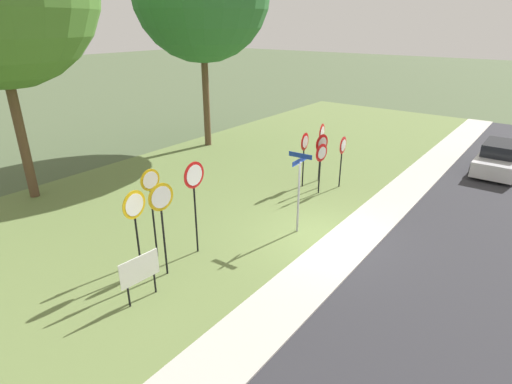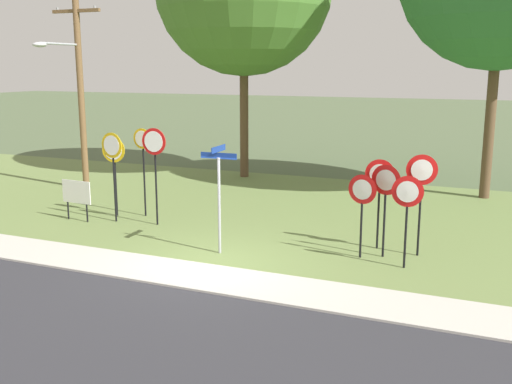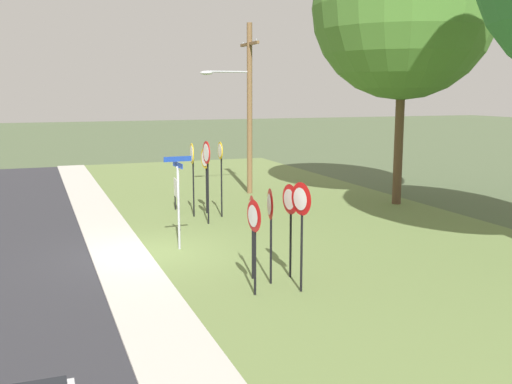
{
  "view_description": "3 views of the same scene",
  "coord_description": "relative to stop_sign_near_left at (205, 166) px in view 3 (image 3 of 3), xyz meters",
  "views": [
    {
      "loc": [
        -10.66,
        -5.28,
        6.56
      ],
      "look_at": [
        -0.95,
        2.03,
        1.46
      ],
      "focal_mm": 28.54,
      "sensor_mm": 36.0,
      "label": 1
    },
    {
      "loc": [
        6.41,
        -12.06,
        4.68
      ],
      "look_at": [
        0.19,
        2.53,
        1.34
      ],
      "focal_mm": 41.82,
      "sensor_mm": 36.0,
      "label": 2
    },
    {
      "loc": [
        16.41,
        -2.94,
        4.6
      ],
      "look_at": [
        0.48,
        3.09,
        1.71
      ],
      "focal_mm": 41.44,
      "sensor_mm": 36.0,
      "label": 3
    }
  ],
  "objects": [
    {
      "name": "utility_pole",
      "position": [
        -3.69,
        2.95,
        2.29
      ],
      "size": [
        2.1,
        2.38,
        7.54
      ],
      "color": "brown",
      "rests_on": "grass_median"
    },
    {
      "name": "notice_board",
      "position": [
        -0.74,
        -0.96,
        -0.99
      ],
      "size": [
        1.1,
        0.11,
        1.25
      ],
      "rotation": [
        0.0,
        0.0,
        -0.07
      ],
      "color": "black",
      "rests_on": "grass_median"
    },
    {
      "name": "street_name_post",
      "position": [
        4.73,
        -2.17,
        -0.18
      ],
      "size": [
        0.96,
        0.82,
        2.74
      ],
      "rotation": [
        0.0,
        0.0,
        0.05
      ],
      "color": "#9EA0A8",
      "rests_on": "grass_median"
    },
    {
      "name": "ground_plane",
      "position": [
        4.86,
        -3.09,
        -1.87
      ],
      "size": [
        160.0,
        160.0,
        0.0
      ],
      "primitive_type": "plane",
      "color": "#4C5B3D"
    },
    {
      "name": "sidewalk_strip",
      "position": [
        4.86,
        -3.89,
        -1.84
      ],
      "size": [
        44.0,
        1.6,
        0.06
      ],
      "primitive_type": "cube",
      "color": "#BCB7AD",
      "rests_on": "ground_plane"
    },
    {
      "name": "yield_sign_far_right",
      "position": [
        8.61,
        -0.88,
        -0.09
      ],
      "size": [
        0.74,
        0.18,
        2.33
      ],
      "rotation": [
        0.0,
        0.0,
        -0.2
      ],
      "color": "black",
      "rests_on": "grass_median"
    },
    {
      "name": "yield_sign_near_right",
      "position": [
        9.24,
        -1.52,
        -0.19
      ],
      "size": [
        0.73,
        0.12,
        2.21
      ],
      "rotation": [
        0.0,
        0.0,
        0.08
      ],
      "color": "black",
      "rests_on": "grass_median"
    },
    {
      "name": "yield_sign_near_left",
      "position": [
        8.33,
        -0.24,
        -0.08
      ],
      "size": [
        0.74,
        0.12,
        2.35
      ],
      "rotation": [
        0.0,
        0.0,
        0.1
      ],
      "color": "black",
      "rests_on": "grass_median"
    },
    {
      "name": "yield_sign_far_left",
      "position": [
        8.1,
        -1.15,
        -0.28
      ],
      "size": [
        0.72,
        0.15,
        2.09
      ],
      "rotation": [
        0.0,
        0.0,
        -0.16
      ],
      "color": "black",
      "rests_on": "grass_median"
    },
    {
      "name": "grass_median",
      "position": [
        4.86,
        2.91,
        -1.85
      ],
      "size": [
        44.0,
        12.0,
        0.04
      ],
      "primitive_type": "cube",
      "color": "olive",
      "rests_on": "ground_plane"
    },
    {
      "name": "stop_sign_near_right",
      "position": [
        0.85,
        0.34,
        0.15
      ],
      "size": [
        0.63,
        0.1,
        2.78
      ],
      "rotation": [
        0.0,
        0.0,
        -0.05
      ],
      "color": "black",
      "rests_on": "grass_median"
    },
    {
      "name": "oak_tree_left",
      "position": [
        0.9,
        7.9,
        6.01
      ],
      "size": [
        7.23,
        7.23,
        11.46
      ],
      "color": "brown",
      "rests_on": "grass_median"
    },
    {
      "name": "stop_sign_far_center",
      "position": [
        0.4,
        -0.61,
        0.17
      ],
      "size": [
        0.76,
        0.12,
        2.73
      ],
      "rotation": [
        0.0,
        0.0,
        -0.1
      ],
      "color": "black",
      "rests_on": "grass_median"
    },
    {
      "name": "yield_sign_center",
      "position": [
        9.39,
        -0.44,
        0.09
      ],
      "size": [
        0.75,
        0.17,
        2.56
      ],
      "rotation": [
        0.0,
        0.0,
        0.19
      ],
      "color": "black",
      "rests_on": "grass_median"
    },
    {
      "name": "stop_sign_near_left",
      "position": [
        0.0,
        0.0,
        0.0
      ],
      "size": [
        0.78,
        0.12,
        2.5
      ],
      "rotation": [
        0.0,
        0.0,
        0.11
      ],
      "color": "black",
      "rests_on": "grass_median"
    },
    {
      "name": "stop_sign_far_left",
      "position": [
        1.78,
        -0.45,
        0.3
      ],
      "size": [
        0.78,
        0.1,
        2.9
      ],
      "rotation": [
        0.0,
        0.0,
        0.02
      ],
      "color": "black",
      "rests_on": "grass_median"
    }
  ]
}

